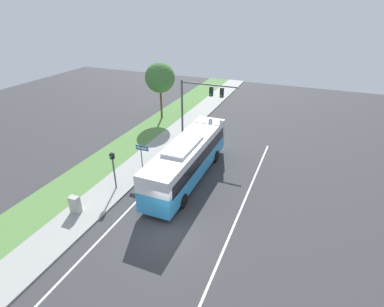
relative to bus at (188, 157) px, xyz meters
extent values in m
plane|color=#38383A|center=(1.39, -6.39, -1.92)|extent=(80.00, 80.00, 0.00)
cube|color=#9E9E99|center=(-4.81, -6.39, -1.86)|extent=(2.80, 80.00, 0.12)
cube|color=#568442|center=(-8.01, -6.39, -1.87)|extent=(3.60, 80.00, 0.10)
cube|color=silver|center=(-2.21, -6.39, -1.92)|extent=(0.14, 30.00, 0.01)
cube|color=silver|center=(4.99, -6.39, -1.92)|extent=(0.14, 30.00, 0.01)
cube|color=#3393D1|center=(0.00, 0.01, -0.72)|extent=(2.43, 11.64, 1.54)
cube|color=silver|center=(0.00, 0.01, 0.68)|extent=(2.43, 11.64, 1.26)
cube|color=black|center=(0.00, 0.01, 0.25)|extent=(2.47, 10.71, 0.95)
cube|color=silver|center=(0.00, -0.86, 1.43)|extent=(1.70, 4.07, 0.24)
cylinder|color=black|center=(-1.17, 3.62, -1.41)|extent=(0.28, 1.02, 1.02)
cylinder|color=black|center=(1.17, 3.62, -1.41)|extent=(0.28, 1.02, 1.02)
cylinder|color=black|center=(-1.17, -3.59, -1.41)|extent=(0.28, 1.02, 1.02)
cylinder|color=black|center=(1.17, -3.59, -1.41)|extent=(0.28, 1.02, 1.02)
cylinder|color=#4C4C51|center=(-3.66, 7.16, 1.16)|extent=(0.20, 0.20, 6.16)
cylinder|color=#4C4C51|center=(-0.83, 7.16, 3.99)|extent=(5.67, 0.14, 0.14)
cube|color=black|center=(-0.64, 7.16, 3.37)|extent=(0.32, 0.28, 0.90)
sphere|color=#1ED838|center=(-0.64, 6.98, 3.12)|extent=(0.18, 0.18, 0.18)
cube|color=black|center=(0.40, 7.16, 3.37)|extent=(0.32, 0.28, 0.90)
sphere|color=#1ED838|center=(0.40, 6.98, 3.12)|extent=(0.18, 0.18, 0.18)
cylinder|color=#4C4C51|center=(-4.49, -3.51, -0.38)|extent=(0.12, 0.12, 3.08)
cube|color=black|center=(-4.49, -3.51, 0.94)|extent=(0.28, 0.24, 0.44)
sphere|color=#1ED838|center=(-4.49, -3.66, 0.94)|extent=(0.14, 0.14, 0.14)
cylinder|color=#4C4C51|center=(-3.65, -0.94, -0.54)|extent=(0.08, 0.08, 2.76)
cube|color=#19478C|center=(-3.54, -0.94, 0.60)|extent=(1.13, 0.03, 0.39)
cube|color=white|center=(-3.54, -0.96, 0.60)|extent=(0.96, 0.01, 0.14)
cube|color=#A8A8A3|center=(-5.26, -7.02, -1.19)|extent=(0.68, 0.45, 1.22)
cylinder|color=brown|center=(-8.39, 11.55, 0.10)|extent=(0.24, 0.24, 3.84)
sphere|color=#427538|center=(-8.39, 11.55, 3.05)|extent=(3.46, 3.46, 3.46)
camera|label=1|loc=(8.19, -19.07, 11.03)|focal=28.00mm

